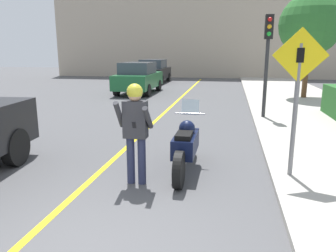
{
  "coord_description": "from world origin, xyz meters",
  "views": [
    {
      "loc": [
        1.81,
        -3.09,
        2.28
      ],
      "look_at": [
        0.63,
        3.08,
        0.84
      ],
      "focal_mm": 35.0,
      "sensor_mm": 36.0,
      "label": 1
    }
  ],
  "objects": [
    {
      "name": "parked_car_green",
      "position": [
        -3.14,
        14.27,
        0.86
      ],
      "size": [
        1.88,
        4.2,
        1.68
      ],
      "color": "black",
      "rests_on": "ground"
    },
    {
      "name": "road_center_line",
      "position": [
        -0.6,
        6.0,
        0.0
      ],
      "size": [
        0.12,
        36.0,
        0.01
      ],
      "color": "yellow",
      "rests_on": "ground"
    },
    {
      "name": "traffic_light",
      "position": [
        2.94,
        8.19,
        2.42
      ],
      "size": [
        0.26,
        0.3,
        3.3
      ],
      "color": "#2D2D30",
      "rests_on": "sidewalk_curb"
    },
    {
      "name": "person_biker",
      "position": [
        0.25,
        2.13,
        1.08
      ],
      "size": [
        0.59,
        0.48,
        1.76
      ],
      "color": "#282D4C",
      "rests_on": "ground"
    },
    {
      "name": "crossing_sign",
      "position": [
        2.93,
        2.77,
        1.65
      ],
      "size": [
        0.91,
        0.08,
        2.56
      ],
      "color": "slate",
      "rests_on": "sidewalk_curb"
    },
    {
      "name": "building_backdrop",
      "position": [
        0.0,
        26.0,
        3.82
      ],
      "size": [
        28.0,
        1.2,
        7.65
      ],
      "color": "#B2A38E",
      "rests_on": "ground"
    },
    {
      "name": "parked_car_black",
      "position": [
        -3.7,
        20.3,
        0.86
      ],
      "size": [
        1.88,
        4.2,
        1.68
      ],
      "color": "black",
      "rests_on": "ground"
    },
    {
      "name": "ground_plane",
      "position": [
        0.0,
        0.0,
        0.0
      ],
      "size": [
        80.0,
        80.0,
        0.0
      ],
      "primitive_type": "plane",
      "color": "#4C4C4F"
    },
    {
      "name": "street_tree",
      "position": [
        5.29,
        13.48,
        3.44
      ],
      "size": [
        2.81,
        2.81,
        4.75
      ],
      "color": "brown",
      "rests_on": "sidewalk_curb"
    },
    {
      "name": "motorcycle",
      "position": [
        1.02,
        2.89,
        0.51
      ],
      "size": [
        0.62,
        2.28,
        1.31
      ],
      "color": "black",
      "rests_on": "ground"
    }
  ]
}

